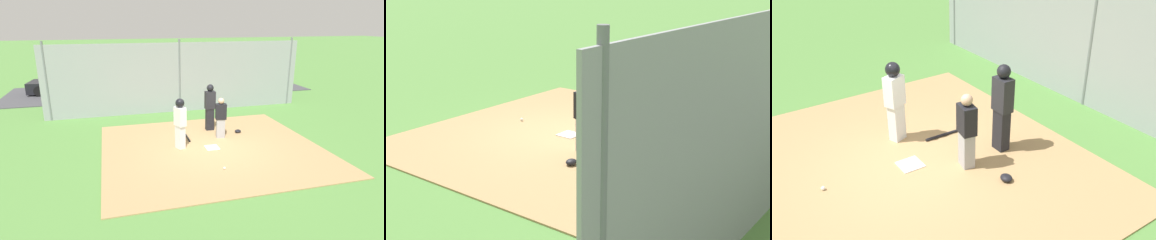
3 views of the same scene
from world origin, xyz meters
The scene contains 11 objects.
ground_plane centered at (0.00, 0.00, 0.00)m, with size 140.00×140.00×0.00m, color #51843D.
dirt_infield centered at (0.00, 0.00, 0.01)m, with size 7.20×6.40×0.03m, color #A88456.
home_plate centered at (0.00, 0.00, 0.04)m, with size 0.44×0.44×0.02m, color white.
catcher centered at (-0.61, -0.89, 0.79)m, with size 0.42×0.33×1.48m.
umpire centered at (-0.50, -1.81, 0.99)m, with size 0.38×0.27×1.80m.
runner centered at (1.03, -0.27, 1.01)m, with size 0.38×0.45×1.71m.
baseball_bat centered at (0.57, -1.12, 0.06)m, with size 0.06×0.06×0.85m, color black.
catcher_mask centered at (-1.44, -1.19, 0.09)m, with size 0.24×0.20×0.12m, color black.
baseball centered at (0.17, 1.63, 0.07)m, with size 0.07×0.07×0.07m, color white.
backstop_fence centered at (0.00, -4.83, 1.60)m, with size 12.00×0.10×3.35m.
parked_car_dark centered at (5.50, -10.41, 0.61)m, with size 4.35×2.21×1.28m.
Camera 3 is at (-6.34, 3.14, 4.70)m, focal length 40.99 mm.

